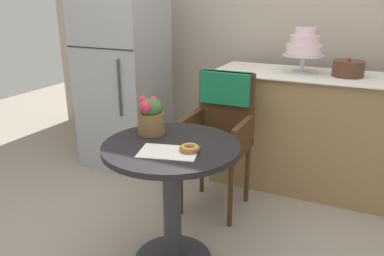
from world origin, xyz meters
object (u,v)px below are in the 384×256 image
at_px(tiered_cake_stand, 304,46).
at_px(refrigerator, 123,69).
at_px(wicker_chair, 221,119).
at_px(round_layer_cake, 348,69).
at_px(cafe_table, 172,181).
at_px(donut_front, 190,148).
at_px(flower_vase, 151,115).

xyz_separation_m(tiered_cake_stand, refrigerator, (-1.47, -0.20, -0.25)).
relative_size(wicker_chair, round_layer_cake, 4.35).
relative_size(cafe_table, tiered_cake_stand, 2.16).
relative_size(cafe_table, refrigerator, 0.42).
xyz_separation_m(wicker_chair, tiered_cake_stand, (0.43, 0.55, 0.46)).
bearing_deg(round_layer_cake, tiered_cake_stand, -178.11).
distance_m(donut_front, flower_vase, 0.36).
distance_m(donut_front, round_layer_cake, 1.51).
xyz_separation_m(cafe_table, tiered_cake_stand, (0.42, 1.30, 0.59)).
xyz_separation_m(cafe_table, refrigerator, (-1.05, 1.10, 0.34)).
bearing_deg(tiered_cake_stand, wicker_chair, -127.72).
bearing_deg(wicker_chair, refrigerator, 157.98).
xyz_separation_m(donut_front, round_layer_cake, (0.61, 1.36, 0.22)).
xyz_separation_m(donut_front, flower_vase, (-0.31, 0.15, 0.09)).
height_order(flower_vase, tiered_cake_stand, tiered_cake_stand).
bearing_deg(wicker_chair, tiered_cake_stand, 48.79).
relative_size(wicker_chair, flower_vase, 4.52).
bearing_deg(wicker_chair, round_layer_cake, 33.48).
bearing_deg(tiered_cake_stand, flower_vase, -116.63).
distance_m(round_layer_cake, refrigerator, 1.80).
relative_size(wicker_chair, donut_front, 9.32).
bearing_deg(cafe_table, flower_vase, 150.20).
height_order(cafe_table, tiered_cake_stand, tiered_cake_stand).
bearing_deg(flower_vase, wicker_chair, 74.89).
height_order(cafe_table, wicker_chair, wicker_chair).
height_order(cafe_table, flower_vase, flower_vase).
distance_m(tiered_cake_stand, round_layer_cake, 0.35).
bearing_deg(round_layer_cake, donut_front, -114.09).
bearing_deg(flower_vase, donut_front, -26.31).
distance_m(wicker_chair, refrigerator, 1.12).
height_order(donut_front, refrigerator, refrigerator).
relative_size(wicker_chair, refrigerator, 0.56).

